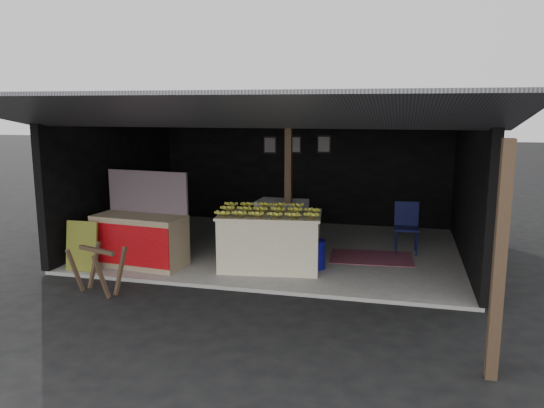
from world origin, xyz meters
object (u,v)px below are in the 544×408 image
(neighbor_stall, at_px, (140,238))
(water_barrel, at_px, (316,255))
(plastic_chair, at_px, (406,223))
(banana_table, at_px, (270,241))
(sawhorse, at_px, (97,265))
(white_crate, at_px, (282,227))

(neighbor_stall, distance_m, water_barrel, 3.08)
(neighbor_stall, distance_m, plastic_chair, 4.96)
(banana_table, height_order, neighbor_stall, neighbor_stall)
(sawhorse, relative_size, plastic_chair, 0.84)
(banana_table, distance_m, sawhorse, 2.84)
(white_crate, relative_size, water_barrel, 2.16)
(white_crate, bearing_deg, plastic_chair, 18.05)
(plastic_chair, bearing_deg, white_crate, -166.21)
(neighbor_stall, xyz_separation_m, water_barrel, (3.01, 0.55, -0.26))
(white_crate, distance_m, plastic_chair, 2.39)
(sawhorse, bearing_deg, neighbor_stall, 108.61)
(neighbor_stall, height_order, sawhorse, neighbor_stall)
(white_crate, bearing_deg, neighbor_stall, -146.36)
(banana_table, relative_size, plastic_chair, 1.93)
(neighbor_stall, distance_m, sawhorse, 1.36)
(sawhorse, distance_m, water_barrel, 3.57)
(white_crate, xyz_separation_m, plastic_chair, (2.29, 0.67, 0.06))
(sawhorse, relative_size, water_barrel, 1.72)
(white_crate, xyz_separation_m, water_barrel, (0.79, -0.83, -0.27))
(white_crate, relative_size, neighbor_stall, 0.61)
(neighbor_stall, bearing_deg, water_barrel, 16.56)
(banana_table, height_order, white_crate, white_crate)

